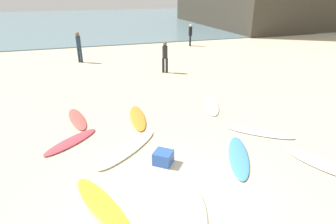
# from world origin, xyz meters

# --- Properties ---
(ground_plane) EXTENTS (120.00, 120.00, 0.00)m
(ground_plane) POSITION_xyz_m (0.00, 0.00, 0.00)
(ground_plane) COLOR beige
(ocean_water) EXTENTS (120.00, 40.00, 0.08)m
(ocean_water) POSITION_xyz_m (0.00, 38.85, 0.04)
(ocean_water) COLOR slate
(ocean_water) RESTS_ON ground_plane
(surfboard_0) EXTENTS (2.25, 2.12, 0.08)m
(surfboard_0) POSITION_xyz_m (-0.44, 2.73, 0.04)
(surfboard_0) COLOR #F7EFC7
(surfboard_0) RESTS_ON ground_plane
(surfboard_1) EXTENTS (1.78, 1.62, 0.08)m
(surfboard_1) POSITION_xyz_m (-2.02, 3.65, 0.04)
(surfboard_1) COLOR #D7424F
(surfboard_1) RESTS_ON ground_plane
(surfboard_2) EXTENTS (1.94, 1.72, 0.07)m
(surfboard_2) POSITION_xyz_m (3.78, 2.42, 0.04)
(surfboard_2) COLOR white
(surfboard_2) RESTS_ON ground_plane
(surfboard_3) EXTENTS (1.29, 2.29, 0.06)m
(surfboard_3) POSITION_xyz_m (3.32, 5.05, 0.03)
(surfboard_3) COLOR silver
(surfboard_3) RESTS_ON ground_plane
(surfboard_4) EXTENTS (1.45, 2.22, 0.07)m
(surfboard_4) POSITION_xyz_m (2.39, 1.39, 0.04)
(surfboard_4) COLOR #4A99D9
(surfboard_4) RESTS_ON ground_plane
(surfboard_5) EXTENTS (1.33, 2.35, 0.08)m
(surfboard_5) POSITION_xyz_m (-1.38, 0.59, 0.04)
(surfboard_5) COLOR yellow
(surfboard_5) RESTS_ON ground_plane
(surfboard_6) EXTENTS (1.28, 2.02, 0.09)m
(surfboard_6) POSITION_xyz_m (4.29, 0.43, 0.04)
(surfboard_6) COLOR white
(surfboard_6) RESTS_ON ground_plane
(surfboard_7) EXTENTS (0.74, 2.21, 0.08)m
(surfboard_7) POSITION_xyz_m (0.26, 4.71, 0.04)
(surfboard_7) COLOR orange
(surfboard_7) RESTS_ON ground_plane
(surfboard_8) EXTENTS (0.91, 2.01, 0.07)m
(surfboard_8) POSITION_xyz_m (0.46, 0.17, 0.04)
(surfboard_8) COLOR #E8EBC0
(surfboard_8) RESTS_ON ground_plane
(surfboard_9) EXTENTS (0.81, 2.02, 0.09)m
(surfboard_9) POSITION_xyz_m (-1.80, 5.26, 0.04)
(surfboard_9) COLOR #E2554C
(surfboard_9) RESTS_ON ground_plane
(beachgoer_near) EXTENTS (0.36, 0.36, 1.69)m
(beachgoer_near) POSITION_xyz_m (7.20, 16.96, 0.94)
(beachgoer_near) COLOR black
(beachgoer_near) RESTS_ON ground_plane
(beachgoer_mid) EXTENTS (0.39, 0.39, 1.68)m
(beachgoer_mid) POSITION_xyz_m (2.96, 10.11, 0.93)
(beachgoer_mid) COLOR black
(beachgoer_mid) RESTS_ON ground_plane
(beachgoer_far) EXTENTS (0.40, 0.40, 1.86)m
(beachgoer_far) POSITION_xyz_m (-1.40, 13.93, 1.05)
(beachgoer_far) COLOR #1E3342
(beachgoer_far) RESTS_ON ground_plane
(beach_cooler) EXTENTS (0.64, 0.63, 0.36)m
(beach_cooler) POSITION_xyz_m (0.33, 1.76, 0.18)
(beach_cooler) COLOR #2D56B2
(beach_cooler) RESTS_ON ground_plane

